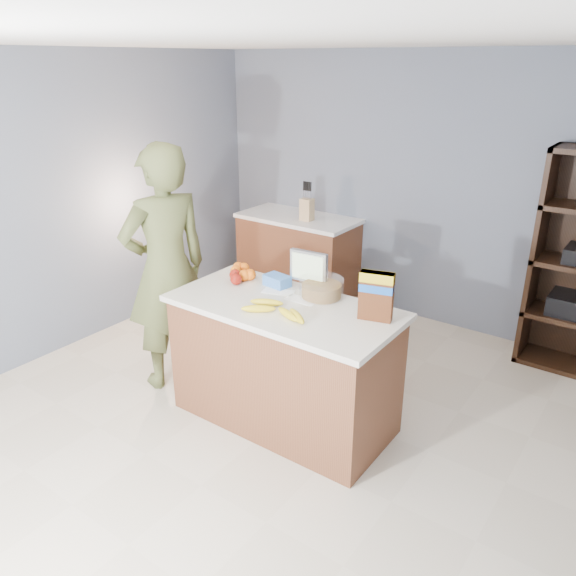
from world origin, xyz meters
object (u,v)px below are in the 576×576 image
Objects in this scene: counter_peninsula at (284,368)px; person at (166,269)px; tv at (309,268)px; cereal_box at (376,292)px.

person is at bearing -176.13° from counter_peninsula.
cereal_box reaches higher than tv.
cereal_box is at bearing -14.97° from tv.
tv is at bearing 127.61° from person.
counter_peninsula is 1.17m from person.
counter_peninsula is 0.83× the size of person.
cereal_box is at bearing 13.72° from counter_peninsula.
counter_peninsula is at bearing 111.26° from person.
counter_peninsula is at bearing -88.08° from tv.
counter_peninsula is 5.53× the size of tv.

